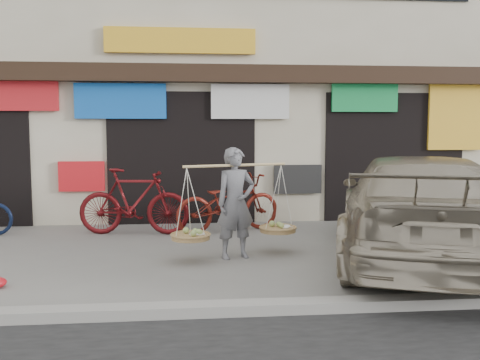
{
  "coord_description": "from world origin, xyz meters",
  "views": [
    {
      "loc": [
        0.1,
        -7.49,
        1.97
      ],
      "look_at": [
        0.94,
        0.9,
        1.14
      ],
      "focal_mm": 40.0,
      "sensor_mm": 36.0,
      "label": 1
    }
  ],
  "objects": [
    {
      "name": "shophouse_block",
      "position": [
        -0.0,
        6.42,
        3.45
      ],
      "size": [
        14.0,
        6.32,
        7.0
      ],
      "color": "beige",
      "rests_on": "ground"
    },
    {
      "name": "bike_2",
      "position": [
        0.88,
        2.51,
        0.55
      ],
      "size": [
        2.22,
        1.41,
        1.1
      ],
      "primitive_type": "imported",
      "rotation": [
        0.0,
        0.0,
        1.92
      ],
      "color": "maroon",
      "rests_on": "ground"
    },
    {
      "name": "street_vendor",
      "position": [
        0.83,
        0.45,
        0.78
      ],
      "size": [
        1.93,
        0.99,
        1.68
      ],
      "rotation": [
        0.0,
        0.0,
        0.31
      ],
      "color": "slate",
      "rests_on": "ground"
    },
    {
      "name": "kerb",
      "position": [
        0.0,
        -2.0,
        0.06
      ],
      "size": [
        70.0,
        0.25,
        0.12
      ],
      "primitive_type": "cube",
      "color": "gray",
      "rests_on": "ground"
    },
    {
      "name": "bike_1",
      "position": [
        -0.87,
        2.41,
        0.62
      ],
      "size": [
        2.1,
        0.82,
        1.23
      ],
      "primitive_type": "imported",
      "rotation": [
        0.0,
        0.0,
        1.45
      ],
      "color": "#590F12",
      "rests_on": "ground"
    },
    {
      "name": "suv",
      "position": [
        3.5,
        0.05,
        0.79
      ],
      "size": [
        3.84,
        5.85,
        1.57
      ],
      "rotation": [
        0.0,
        0.0,
        2.81
      ],
      "color": "#AFA48D",
      "rests_on": "ground"
    },
    {
      "name": "ground",
      "position": [
        0.0,
        0.0,
        0.0
      ],
      "size": [
        70.0,
        70.0,
        0.0
      ],
      "primitive_type": "plane",
      "color": "gray",
      "rests_on": "ground"
    }
  ]
}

